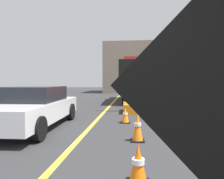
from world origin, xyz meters
The scene contains 9 objects.
lane_center_stripe centered at (0.00, 6.00, 0.00)m, with size 0.14×36.00×0.01m, color yellow.
arrow_board_trailer centered at (1.53, 11.37, 0.48)m, with size 1.60×1.84×2.70m.
box_truck centered at (1.89, 17.29, 1.73)m, with size 2.89×7.63×3.14m.
pickup_car centered at (-1.98, 7.51, 0.70)m, with size 2.23×4.68×1.38m.
highway_guide_sign centered at (4.25, 25.47, 3.42)m, with size 2.79×0.28×5.00m.
far_building_block centered at (5.57, 32.19, 3.49)m, with size 16.15×8.66×6.98m, color gray.
traffic_cone_near_sign centered at (1.50, 3.97, 0.30)m, with size 0.36×0.36×0.62m.
traffic_cone_mid_lane centered at (1.56, 6.24, 0.38)m, with size 0.36×0.36×0.77m.
traffic_cone_far_lane centered at (1.16, 8.57, 0.29)m, with size 0.36×0.36×0.59m.
Camera 1 is at (1.41, 0.96, 1.54)m, focal length 32.63 mm.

